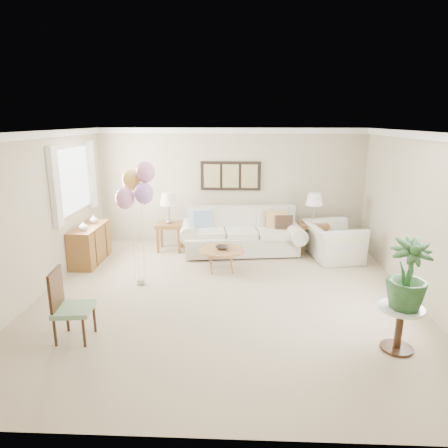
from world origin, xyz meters
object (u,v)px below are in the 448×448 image
at_px(balloon_cluster, 136,187).
at_px(coffee_table, 222,251).
at_px(sofa, 241,235).
at_px(armchair, 333,241).
at_px(accent_chair, 68,304).

bearing_deg(balloon_cluster, coffee_table, 28.21).
relative_size(sofa, coffee_table, 3.27).
bearing_deg(coffee_table, balloon_cluster, -151.79).
bearing_deg(sofa, balloon_cluster, -133.50).
relative_size(armchair, accent_chair, 1.20).
height_order(armchair, balloon_cluster, balloon_cluster).
distance_m(coffee_table, accent_chair, 3.14).
bearing_deg(armchair, sofa, 69.70).
xyz_separation_m(coffee_table, armchair, (2.23, 0.76, -0.01)).
bearing_deg(accent_chair, balloon_cluster, 74.97).
height_order(sofa, balloon_cluster, balloon_cluster).
relative_size(sofa, accent_chair, 2.86).
xyz_separation_m(sofa, balloon_cluster, (-1.72, -1.81, 1.33)).
height_order(armchair, accent_chair, accent_chair).
relative_size(coffee_table, armchair, 0.73).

